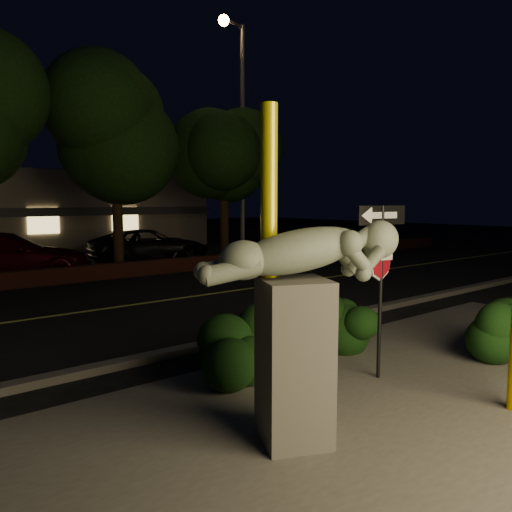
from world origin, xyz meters
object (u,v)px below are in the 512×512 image
at_px(parked_car_darkred, 5,256).
at_px(sculpture, 298,308).
at_px(signpost, 381,257).
at_px(parked_car_dark, 150,246).
at_px(yellow_pole_left, 269,275).
at_px(streetlight, 239,121).

bearing_deg(parked_car_darkred, sculpture, -162.36).
bearing_deg(parked_car_darkred, signpost, -152.88).
distance_m(signpost, parked_car_dark, 14.84).
height_order(yellow_pole_left, signpost, yellow_pole_left).
distance_m(streetlight, parked_car_dark, 6.40).
distance_m(yellow_pole_left, parked_car_dark, 15.88).
xyz_separation_m(parked_car_darkred, parked_car_dark, (5.70, 1.24, -0.08)).
relative_size(signpost, streetlight, 0.25).
relative_size(yellow_pole_left, signpost, 1.43).
bearing_deg(signpost, parked_car_dark, 85.32).
height_order(signpost, parked_car_darkred, signpost).
bearing_deg(yellow_pole_left, parked_car_darkred, 88.48).
distance_m(signpost, streetlight, 15.20).
height_order(signpost, streetlight, streetlight).
bearing_deg(parked_car_darkred, streetlight, -73.48).
height_order(parked_car_darkred, parked_car_dark, parked_car_darkred).
bearing_deg(parked_car_dark, streetlight, -103.62).
xyz_separation_m(streetlight, parked_car_darkred, (-9.15, 0.33, -5.07)).
relative_size(signpost, parked_car_dark, 0.50).
bearing_deg(yellow_pole_left, streetlight, 53.99).
bearing_deg(signpost, sculpture, -154.03).
distance_m(sculpture, streetlight, 16.92).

